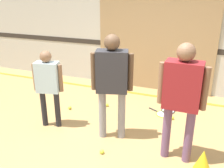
# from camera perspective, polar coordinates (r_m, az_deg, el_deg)

# --- Properties ---
(ground_plane) EXTENTS (16.00, 16.00, 0.00)m
(ground_plane) POSITION_cam_1_polar(r_m,az_deg,el_deg) (4.08, 0.97, -13.08)
(ground_plane) COLOR tan
(wall_back) EXTENTS (16.00, 0.07, 3.20)m
(wall_back) POSITION_cam_1_polar(r_m,az_deg,el_deg) (5.87, 10.02, 13.89)
(wall_back) COLOR beige
(wall_back) RESTS_ON ground_plane
(wall_panel) EXTENTS (2.71, 0.05, 2.37)m
(wall_panel) POSITION_cam_1_polar(r_m,az_deg,el_deg) (5.88, 9.77, 9.84)
(wall_panel) COLOR #9E7F56
(wall_panel) RESTS_ON ground_plane
(floor_stripe) EXTENTS (14.40, 0.10, 0.01)m
(floor_stripe) POSITION_cam_1_polar(r_m,az_deg,el_deg) (5.80, 7.98, -2.47)
(floor_stripe) COLOR orange
(floor_stripe) RESTS_ON ground_plane
(person_instructor) EXTENTS (0.62, 0.38, 1.68)m
(person_instructor) POSITION_cam_1_polar(r_m,az_deg,el_deg) (3.76, 0.00, 1.64)
(person_instructor) COLOR gray
(person_instructor) RESTS_ON ground_plane
(person_student_left) EXTENTS (0.50, 0.29, 1.36)m
(person_student_left) POSITION_cam_1_polar(r_m,az_deg,el_deg) (4.30, -14.43, 0.63)
(person_student_left) COLOR #232328
(person_student_left) RESTS_ON ground_plane
(person_student_right) EXTENTS (0.64, 0.27, 1.68)m
(person_student_right) POSITION_cam_1_polar(r_m,az_deg,el_deg) (3.36, 15.70, -1.67)
(person_student_right) COLOR #6B4C70
(person_student_right) RESTS_ON ground_plane
(racket_spare_on_floor) EXTENTS (0.51, 0.39, 0.03)m
(racket_spare_on_floor) POSITION_cam_1_polar(r_m,az_deg,el_deg) (4.98, 11.46, -6.70)
(racket_spare_on_floor) COLOR #C6D838
(racket_spare_on_floor) RESTS_ON ground_plane
(racket_second_spare) EXTENTS (0.48, 0.35, 0.03)m
(racket_second_spare) POSITION_cam_1_polar(r_m,az_deg,el_deg) (5.12, 12.85, -6.00)
(racket_second_spare) COLOR #28282D
(racket_second_spare) RESTS_ON ground_plane
(tennis_ball_near_instructor) EXTENTS (0.07, 0.07, 0.07)m
(tennis_ball_near_instructor) POSITION_cam_1_polar(r_m,az_deg,el_deg) (3.82, -2.33, -15.20)
(tennis_ball_near_instructor) COLOR #CCE038
(tennis_ball_near_instructor) RESTS_ON ground_plane
(tennis_ball_by_spare_racket) EXTENTS (0.07, 0.07, 0.07)m
(tennis_ball_by_spare_racket) POSITION_cam_1_polar(r_m,az_deg,el_deg) (4.83, 13.60, -7.50)
(tennis_ball_by_spare_racket) COLOR #CCE038
(tennis_ball_by_spare_racket) RESTS_ON ground_plane
(tennis_ball_stray_left) EXTENTS (0.07, 0.07, 0.07)m
(tennis_ball_stray_left) POSITION_cam_1_polar(r_m,az_deg,el_deg) (5.14, -9.64, -5.37)
(tennis_ball_stray_left) COLOR #CCE038
(tennis_ball_stray_left) RESTS_ON ground_plane
(tennis_ball_stray_right) EXTENTS (0.07, 0.07, 0.07)m
(tennis_ball_stray_right) POSITION_cam_1_polar(r_m,az_deg,el_deg) (5.19, -1.16, -4.80)
(tennis_ball_stray_right) COLOR #CCE038
(tennis_ball_stray_right) RESTS_ON ground_plane
(training_cone) EXTENTS (0.23, 0.23, 0.30)m
(training_cone) POSITION_cam_1_polar(r_m,az_deg,el_deg) (3.68, 20.07, -16.03)
(training_cone) COLOR yellow
(training_cone) RESTS_ON ground_plane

